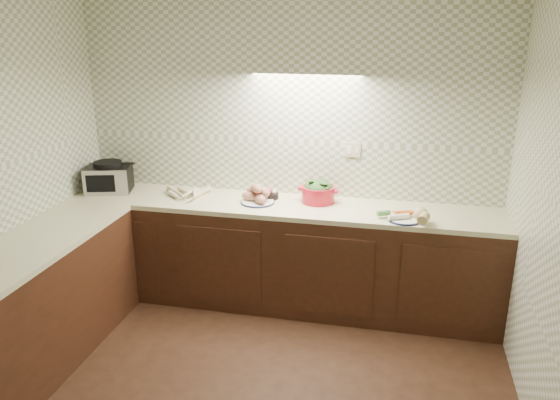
% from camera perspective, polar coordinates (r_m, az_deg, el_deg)
% --- Properties ---
extents(room, '(3.60, 3.60, 2.60)m').
position_cam_1_polar(room, '(2.91, -6.29, 3.78)').
color(room, black).
rests_on(room, ground).
extents(counter, '(3.60, 3.60, 0.90)m').
position_cam_1_polar(counter, '(4.17, -11.71, -9.19)').
color(counter, black).
rests_on(counter, ground).
extents(toaster_oven, '(0.44, 0.39, 0.27)m').
position_cam_1_polar(toaster_oven, '(5.04, -17.46, 2.26)').
color(toaster_oven, black).
rests_on(toaster_oven, counter).
extents(parsnip_pile, '(0.30, 0.37, 0.08)m').
position_cam_1_polar(parsnip_pile, '(4.79, -9.71, 0.84)').
color(parsnip_pile, beige).
rests_on(parsnip_pile, counter).
extents(sweet_potato_plate, '(0.29, 0.29, 0.17)m').
position_cam_1_polar(sweet_potato_plate, '(4.53, -2.32, 0.44)').
color(sweet_potato_plate, '#151E41').
rests_on(sweet_potato_plate, counter).
extents(onion_bowl, '(0.14, 0.14, 0.10)m').
position_cam_1_polar(onion_bowl, '(4.63, -1.02, 0.60)').
color(onion_bowl, black).
rests_on(onion_bowl, counter).
extents(dutch_oven, '(0.34, 0.30, 0.19)m').
position_cam_1_polar(dutch_oven, '(4.54, 4.01, 0.89)').
color(dutch_oven, red).
rests_on(dutch_oven, counter).
extents(veg_plate, '(0.42, 0.29, 0.12)m').
position_cam_1_polar(veg_plate, '(4.23, 13.55, -1.62)').
color(veg_plate, '#151E41').
rests_on(veg_plate, counter).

